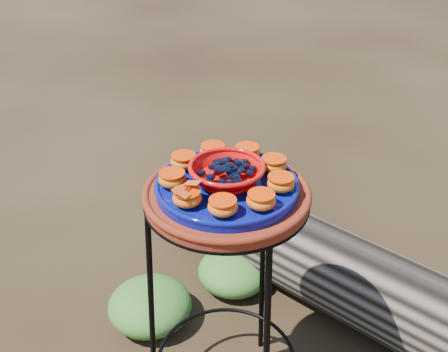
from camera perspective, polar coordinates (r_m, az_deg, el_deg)
The scene contains 18 objects.
plant_stand at distance 1.58m, azimuth 0.24°, elevation -13.28°, with size 0.44×0.44×0.70m, color black, non-canonical shape.
terracotta_saucer at distance 1.35m, azimuth 0.28°, elevation -2.11°, with size 0.40×0.40×0.03m, color #5D150B.
cobalt_plate at distance 1.34m, azimuth 0.28°, elevation -1.12°, with size 0.34×0.34×0.02m, color #030051.
red_bowl at distance 1.32m, azimuth 0.28°, elevation 0.17°, with size 0.17×0.17×0.05m, color red, non-canonical shape.
glass_gems at distance 1.30m, azimuth 0.29°, elevation 1.50°, with size 0.13×0.13×0.02m, color black, non-canonical shape.
orange_half_0 at distance 1.25m, azimuth -3.76°, elevation -2.23°, with size 0.07×0.07×0.04m, color #C0440B.
orange_half_1 at distance 1.22m, azimuth -0.13°, elevation -3.14°, with size 0.07×0.07×0.04m, color #C0440B.
orange_half_2 at distance 1.24m, azimuth 3.78°, elevation -2.51°, with size 0.07×0.07×0.04m, color #C0440B.
orange_half_3 at distance 1.30m, azimuth 5.77°, elevation -0.74°, with size 0.07×0.07×0.04m, color #C0440B.
orange_half_4 at distance 1.38m, azimuth 5.08°, elevation 1.17°, with size 0.07×0.07×0.04m, color #C0440B.
orange_half_5 at distance 1.43m, azimuth 2.37°, elevation 2.39°, with size 0.07×0.07×0.04m, color #C0440B.
orange_half_6 at distance 1.43m, azimuth -1.14°, elevation 2.52°, with size 0.07×0.07×0.04m, color #C0440B.
orange_half_7 at distance 1.39m, azimuth -4.11°, elevation 1.50°, with size 0.07×0.07×0.04m, color #C0440B.
orange_half_8 at distance 1.32m, azimuth -5.27°, elevation -0.32°, with size 0.07×0.07×0.04m, color #C0440B.
butterfly at distance 1.23m, azimuth -3.80°, elevation -1.24°, with size 0.08×0.05×0.01m, color #C4450F, non-canonical shape.
driftwood_log at distance 2.04m, azimuth 11.82°, elevation -9.68°, with size 1.57×0.41×0.29m, color black, non-canonical shape.
foliage_left at distance 2.01m, azimuth -7.55°, elevation -12.78°, with size 0.29×0.29×0.15m, color #336B26.
foliage_back at distance 2.14m, azimuth 0.99°, elevation -9.54°, with size 0.27×0.27×0.13m, color #336B26.
Camera 1 is at (0.59, -0.97, 1.46)m, focal length 45.00 mm.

